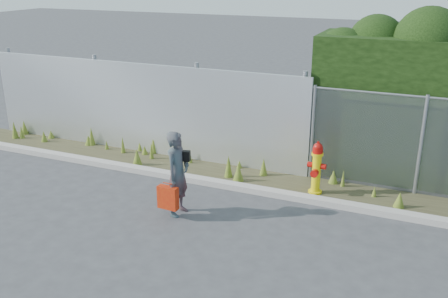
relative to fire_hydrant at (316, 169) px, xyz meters
name	(u,v)px	position (x,y,z in m)	size (l,w,h in m)	color
ground	(208,231)	(-1.35, -2.23, -0.54)	(80.00, 80.00, 0.00)	#3D3D40
curb	(245,188)	(-1.35, -0.43, -0.48)	(16.00, 0.22, 0.12)	#AAA29A
weed_strip	(241,171)	(-1.69, 0.24, -0.41)	(16.00, 1.29, 0.54)	#3F3A24
corrugated_fence	(138,108)	(-4.59, 0.78, 0.57)	(8.50, 0.21, 2.30)	silver
fire_hydrant	(316,169)	(0.00, 0.00, 0.00)	(0.37, 0.33, 1.11)	yellow
woman	(178,174)	(-2.13, -1.85, 0.26)	(0.58, 0.38, 1.59)	#106569
red_tote_bag	(168,198)	(-2.21, -2.08, -0.13)	(0.39, 0.14, 0.50)	#B71A0A
black_shoulder_bag	(183,156)	(-2.07, -1.72, 0.57)	(0.25, 0.11, 0.19)	black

